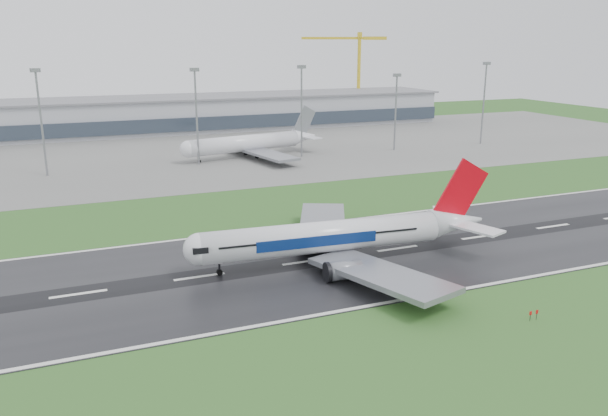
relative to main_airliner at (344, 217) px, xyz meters
name	(u,v)px	position (x,y,z in m)	size (l,w,h in m)	color
ground	(397,249)	(13.14, 2.31, -8.82)	(520.00, 520.00, 0.00)	#27541F
runway	(397,249)	(13.14, 2.31, -8.77)	(400.00, 45.00, 0.10)	black
apron	(232,149)	(13.14, 127.31, -8.78)	(400.00, 130.00, 0.08)	slate
terminal	(198,114)	(13.14, 187.31, -1.32)	(240.00, 36.00, 15.00)	#9698A1
main_airliner	(344,217)	(0.00, 0.00, 0.00)	(59.05, 56.24, 17.43)	silver
parked_airliner	(250,134)	(14.97, 109.27, -0.52)	(56.08, 52.21, 16.44)	silver
tower_crane	(359,76)	(105.80, 202.31, 13.87)	(46.06, 2.51, 45.37)	gold
floodmast_1	(42,125)	(-52.69, 102.31, 6.88)	(0.64, 0.64, 31.39)	gray
floodmast_2	(197,119)	(-5.22, 102.31, 6.60)	(0.64, 0.64, 30.84)	gray
floodmast_3	(302,114)	(32.30, 102.31, 6.79)	(0.64, 0.64, 31.22)	gray
floodmast_4	(395,114)	(70.67, 102.31, 5.02)	(0.64, 0.64, 27.68)	gray
floodmast_5	(483,105)	(111.25, 102.31, 6.91)	(0.64, 0.64, 31.46)	gray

